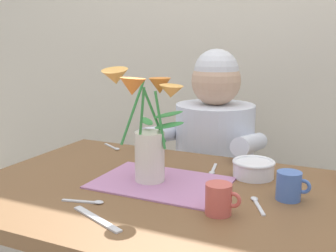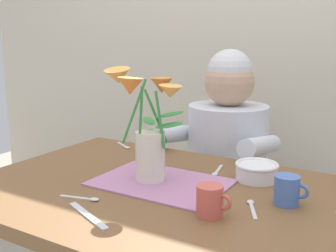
% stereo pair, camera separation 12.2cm
% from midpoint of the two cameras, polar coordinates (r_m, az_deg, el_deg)
% --- Properties ---
extents(wood_panel_backdrop, '(4.00, 0.10, 2.50)m').
position_cam_midpoint_polar(wood_panel_backdrop, '(2.12, 10.73, 13.91)').
color(wood_panel_backdrop, beige).
rests_on(wood_panel_backdrop, ground_plane).
extents(dining_table, '(1.20, 0.80, 0.74)m').
position_cam_midpoint_polar(dining_table, '(1.26, -2.82, -13.03)').
color(dining_table, brown).
rests_on(dining_table, ground_plane).
extents(seated_person, '(0.45, 0.47, 1.14)m').
position_cam_midpoint_polar(seated_person, '(1.83, 4.45, -7.48)').
color(seated_person, '#4C4C56').
rests_on(seated_person, ground_plane).
extents(striped_placemat, '(0.40, 0.28, 0.00)m').
position_cam_midpoint_polar(striped_placemat, '(1.27, -3.77, -7.95)').
color(striped_placemat, '#B275A3').
rests_on(striped_placemat, dining_table).
extents(flower_vase, '(0.27, 0.25, 0.35)m').
position_cam_midpoint_polar(flower_vase, '(1.23, -5.84, -0.10)').
color(flower_vase, silver).
rests_on(flower_vase, dining_table).
extents(ceramic_bowl, '(0.14, 0.14, 0.06)m').
position_cam_midpoint_polar(ceramic_bowl, '(1.33, 9.28, -5.84)').
color(ceramic_bowl, white).
rests_on(ceramic_bowl, dining_table).
extents(dinner_knife, '(0.18, 0.09, 0.00)m').
position_cam_midpoint_polar(dinner_knife, '(1.05, -13.29, -12.56)').
color(dinner_knife, silver).
rests_on(dinner_knife, dining_table).
extents(coffee_cup, '(0.09, 0.07, 0.08)m').
position_cam_midpoint_polar(coffee_cup, '(1.16, 13.71, -8.16)').
color(coffee_cup, '#476BB7').
rests_on(coffee_cup, dining_table).
extents(tea_cup, '(0.09, 0.07, 0.08)m').
position_cam_midpoint_polar(tea_cup, '(1.05, 3.80, -10.19)').
color(tea_cup, '#CC564C').
rests_on(tea_cup, dining_table).
extents(spoon_0, '(0.04, 0.12, 0.01)m').
position_cam_midpoint_polar(spoon_0, '(1.38, 3.76, -6.25)').
color(spoon_0, silver).
rests_on(spoon_0, dining_table).
extents(spoon_1, '(0.07, 0.11, 0.01)m').
position_cam_midpoint_polar(spoon_1, '(1.13, 9.21, -10.58)').
color(spoon_1, silver).
rests_on(spoon_1, dining_table).
extents(spoon_2, '(0.11, 0.07, 0.01)m').
position_cam_midpoint_polar(spoon_2, '(1.68, -9.63, -3.02)').
color(spoon_2, silver).
rests_on(spoon_2, dining_table).
extents(spoon_4, '(0.12, 0.04, 0.01)m').
position_cam_midpoint_polar(spoon_4, '(1.16, -13.94, -10.28)').
color(spoon_4, silver).
rests_on(spoon_4, dining_table).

